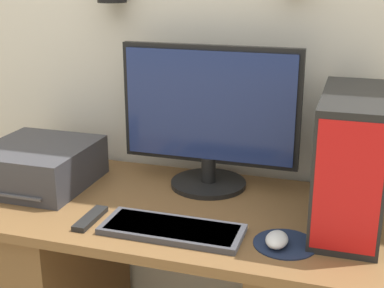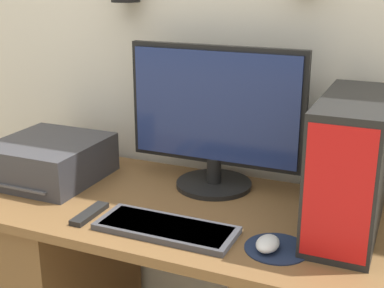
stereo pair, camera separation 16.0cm
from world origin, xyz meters
name	(u,v)px [view 2 (the right image)]	position (x,y,z in m)	size (l,w,h in m)	color
wall_back	(217,11)	(0.00, 0.70, 1.36)	(6.40, 0.15, 2.70)	silver
monitor	(215,115)	(0.07, 0.52, 1.04)	(0.60, 0.26, 0.48)	black
keyboard	(166,228)	(0.06, 0.15, 0.80)	(0.40, 0.16, 0.02)	#3D3D42
mousepad	(277,248)	(0.38, 0.17, 0.79)	(0.17, 0.17, 0.00)	#19233D
mouse	(268,244)	(0.36, 0.15, 0.81)	(0.06, 0.09, 0.04)	silver
computer_tower	(350,165)	(0.52, 0.37, 0.98)	(0.18, 0.46, 0.38)	black
printer	(50,160)	(-0.49, 0.35, 0.86)	(0.35, 0.37, 0.14)	#38383D
remote_control	(90,214)	(-0.19, 0.15, 0.79)	(0.04, 0.16, 0.02)	black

